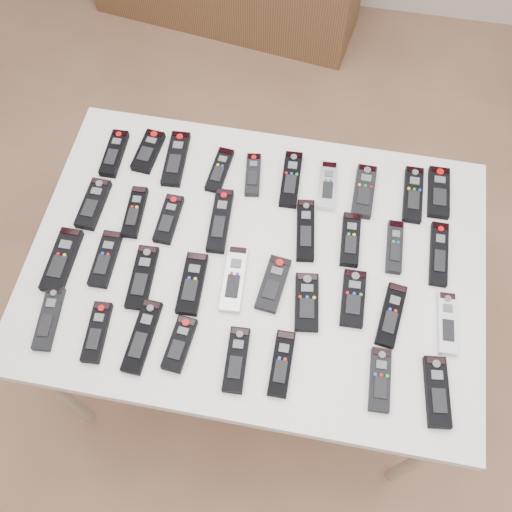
% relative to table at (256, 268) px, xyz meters
% --- Properties ---
extents(ground, '(4.00, 4.00, 0.00)m').
position_rel_table_xyz_m(ground, '(0.08, 0.05, -0.72)').
color(ground, brown).
rests_on(ground, ground).
extents(table, '(1.25, 0.88, 0.78)m').
position_rel_table_xyz_m(table, '(0.00, 0.00, 0.00)').
color(table, white).
rests_on(table, ground).
extents(remote_0, '(0.05, 0.16, 0.02)m').
position_rel_table_xyz_m(remote_0, '(-0.49, 0.27, 0.07)').
color(remote_0, black).
rests_on(remote_0, table).
extents(remote_1, '(0.07, 0.15, 0.02)m').
position_rel_table_xyz_m(remote_1, '(-0.39, 0.30, 0.07)').
color(remote_1, black).
rests_on(remote_1, table).
extents(remote_2, '(0.07, 0.20, 0.02)m').
position_rel_table_xyz_m(remote_2, '(-0.30, 0.29, 0.07)').
color(remote_2, black).
rests_on(remote_2, table).
extents(remote_3, '(0.06, 0.16, 0.02)m').
position_rel_table_xyz_m(remote_3, '(-0.16, 0.27, 0.07)').
color(remote_3, black).
rests_on(remote_3, table).
extents(remote_4, '(0.06, 0.15, 0.02)m').
position_rel_table_xyz_m(remote_4, '(-0.06, 0.27, 0.07)').
color(remote_4, black).
rests_on(remote_4, table).
extents(remote_5, '(0.06, 0.19, 0.02)m').
position_rel_table_xyz_m(remote_5, '(0.05, 0.27, 0.07)').
color(remote_5, black).
rests_on(remote_5, table).
extents(remote_6, '(0.06, 0.16, 0.02)m').
position_rel_table_xyz_m(remote_6, '(0.16, 0.27, 0.07)').
color(remote_6, '#B7B7BC').
rests_on(remote_6, table).
extents(remote_7, '(0.06, 0.18, 0.02)m').
position_rel_table_xyz_m(remote_7, '(0.27, 0.27, 0.07)').
color(remote_7, black).
rests_on(remote_7, table).
extents(remote_8, '(0.05, 0.19, 0.02)m').
position_rel_table_xyz_m(remote_8, '(0.41, 0.29, 0.07)').
color(remote_8, black).
rests_on(remote_8, table).
extents(remote_9, '(0.06, 0.17, 0.02)m').
position_rel_table_xyz_m(remote_9, '(0.49, 0.31, 0.07)').
color(remote_9, black).
rests_on(remote_9, table).
extents(remote_10, '(0.06, 0.16, 0.02)m').
position_rel_table_xyz_m(remote_10, '(-0.49, 0.09, 0.07)').
color(remote_10, black).
rests_on(remote_10, table).
extents(remote_11, '(0.06, 0.17, 0.02)m').
position_rel_table_xyz_m(remote_11, '(-0.37, 0.08, 0.07)').
color(remote_11, black).
rests_on(remote_11, table).
extents(remote_12, '(0.05, 0.16, 0.02)m').
position_rel_table_xyz_m(remote_12, '(-0.27, 0.08, 0.07)').
color(remote_12, black).
rests_on(remote_12, table).
extents(remote_13, '(0.06, 0.20, 0.02)m').
position_rel_table_xyz_m(remote_13, '(-0.12, 0.10, 0.07)').
color(remote_13, black).
rests_on(remote_13, table).
extents(remote_14, '(0.07, 0.19, 0.02)m').
position_rel_table_xyz_m(remote_14, '(0.12, 0.11, 0.07)').
color(remote_14, black).
rests_on(remote_14, table).
extents(remote_15, '(0.06, 0.16, 0.02)m').
position_rel_table_xyz_m(remote_15, '(0.25, 0.10, 0.07)').
color(remote_15, black).
rests_on(remote_15, table).
extents(remote_16, '(0.05, 0.16, 0.02)m').
position_rel_table_xyz_m(remote_16, '(0.37, 0.10, 0.07)').
color(remote_16, black).
rests_on(remote_16, table).
extents(remote_17, '(0.05, 0.19, 0.02)m').
position_rel_table_xyz_m(remote_17, '(0.49, 0.10, 0.07)').
color(remote_17, black).
rests_on(remote_17, table).
extents(remote_18, '(0.06, 0.19, 0.02)m').
position_rel_table_xyz_m(remote_18, '(-0.52, -0.10, 0.07)').
color(remote_18, black).
rests_on(remote_18, table).
extents(remote_19, '(0.06, 0.17, 0.02)m').
position_rel_table_xyz_m(remote_19, '(-0.41, -0.08, 0.07)').
color(remote_19, black).
rests_on(remote_19, table).
extents(remote_20, '(0.07, 0.19, 0.02)m').
position_rel_table_xyz_m(remote_20, '(-0.29, -0.11, 0.07)').
color(remote_20, black).
rests_on(remote_20, table).
extents(remote_21, '(0.07, 0.18, 0.02)m').
position_rel_table_xyz_m(remote_21, '(-0.15, -0.11, 0.07)').
color(remote_21, black).
rests_on(remote_21, table).
extents(remote_22, '(0.07, 0.19, 0.02)m').
position_rel_table_xyz_m(remote_22, '(-0.05, -0.07, 0.07)').
color(remote_22, '#B7B7BC').
rests_on(remote_22, table).
extents(remote_23, '(0.08, 0.17, 0.02)m').
position_rel_table_xyz_m(remote_23, '(0.06, -0.07, 0.07)').
color(remote_23, black).
rests_on(remote_23, table).
extents(remote_24, '(0.08, 0.17, 0.02)m').
position_rel_table_xyz_m(remote_24, '(0.16, -0.11, 0.07)').
color(remote_24, black).
rests_on(remote_24, table).
extents(remote_25, '(0.06, 0.16, 0.02)m').
position_rel_table_xyz_m(remote_25, '(0.28, -0.07, 0.07)').
color(remote_25, black).
rests_on(remote_25, table).
extents(remote_26, '(0.07, 0.18, 0.02)m').
position_rel_table_xyz_m(remote_26, '(0.38, -0.10, 0.07)').
color(remote_26, black).
rests_on(remote_26, table).
extents(remote_27, '(0.05, 0.17, 0.02)m').
position_rel_table_xyz_m(remote_27, '(0.52, -0.10, 0.07)').
color(remote_27, silver).
rests_on(remote_27, table).
extents(remote_28, '(0.06, 0.18, 0.02)m').
position_rel_table_xyz_m(remote_28, '(-0.50, -0.27, 0.07)').
color(remote_28, black).
rests_on(remote_28, table).
extents(remote_29, '(0.06, 0.16, 0.02)m').
position_rel_table_xyz_m(remote_29, '(-0.36, -0.29, 0.07)').
color(remote_29, black).
rests_on(remote_29, table).
extents(remote_30, '(0.06, 0.20, 0.02)m').
position_rel_table_xyz_m(remote_30, '(-0.25, -0.28, 0.07)').
color(remote_30, black).
rests_on(remote_30, table).
extents(remote_31, '(0.06, 0.15, 0.02)m').
position_rel_table_xyz_m(remote_31, '(-0.15, -0.28, 0.07)').
color(remote_31, black).
rests_on(remote_31, table).
extents(remote_32, '(0.06, 0.17, 0.02)m').
position_rel_table_xyz_m(remote_32, '(0.00, -0.29, 0.07)').
color(remote_32, black).
rests_on(remote_32, table).
extents(remote_33, '(0.05, 0.17, 0.02)m').
position_rel_table_xyz_m(remote_33, '(0.12, -0.28, 0.07)').
color(remote_33, black).
rests_on(remote_33, table).
extents(remote_34, '(0.06, 0.16, 0.02)m').
position_rel_table_xyz_m(remote_34, '(0.36, -0.28, 0.07)').
color(remote_34, black).
rests_on(remote_34, table).
extents(remote_35, '(0.08, 0.18, 0.02)m').
position_rel_table_xyz_m(remote_35, '(0.50, -0.28, 0.07)').
color(remote_35, black).
rests_on(remote_35, table).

